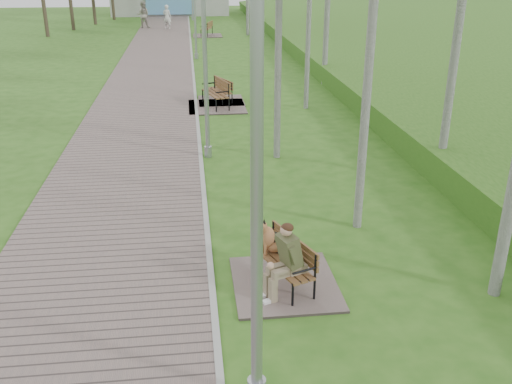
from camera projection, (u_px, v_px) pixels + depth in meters
walkway at (151, 78)px, 23.74m from camera, size 3.50×67.00×0.04m
kerb at (194, 77)px, 23.93m from camera, size 0.10×67.00×0.05m
embankment at (482, 78)px, 23.87m from camera, size 14.00×70.00×1.60m
bench_main at (280, 264)px, 8.57m from camera, size 1.58×1.75×1.38m
bench_second at (216, 101)px, 19.06m from camera, size 1.88×2.09×1.16m
bench_third at (220, 97)px, 19.84m from camera, size 1.56×1.73×0.96m
bench_far at (207, 33)px, 36.52m from camera, size 1.83×2.04×1.12m
lamp_post_near at (257, 193)px, 5.47m from camera, size 0.21×0.21×5.47m
lamp_post_second at (205, 67)px, 13.51m from camera, size 0.19×0.19×4.82m
lamp_post_third at (195, 13)px, 27.49m from camera, size 0.18×0.18×4.68m
pedestrian_near at (167, 17)px, 39.81m from camera, size 0.70×0.59×1.64m
pedestrian_far at (143, 15)px, 40.21m from camera, size 0.98×0.81×1.83m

